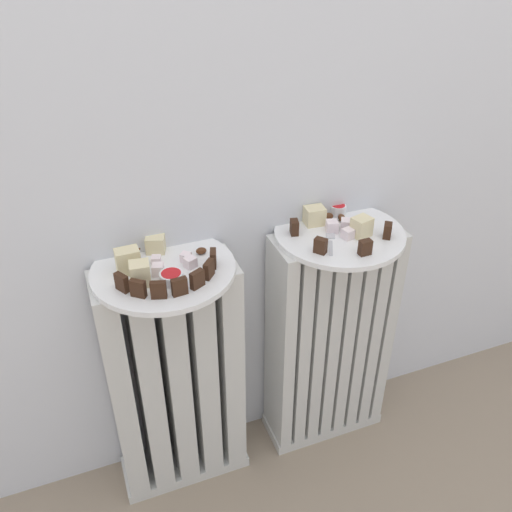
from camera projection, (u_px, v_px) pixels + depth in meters
radiator_left at (176, 383)px, 1.28m from camera, size 0.32×0.13×0.63m
radiator_right at (329, 341)px, 1.41m from camera, size 0.32×0.13×0.63m
plate_left at (163, 270)px, 1.11m from camera, size 0.30×0.30×0.01m
plate_right at (339, 233)px, 1.23m from camera, size 0.30×0.30×0.01m
dark_cake_slice_left_0 at (122, 283)px, 1.03m from camera, size 0.03×0.03×0.04m
dark_cake_slice_left_1 at (138, 288)px, 1.01m from camera, size 0.03×0.03×0.04m
dark_cake_slice_left_2 at (158, 290)px, 1.01m from camera, size 0.03×0.02×0.04m
dark_cake_slice_left_3 at (179, 287)px, 1.02m from camera, size 0.03×0.01×0.04m
dark_cake_slice_left_4 at (197, 279)px, 1.04m from camera, size 0.03×0.02×0.04m
dark_cake_slice_left_5 at (209, 269)px, 1.06m from camera, size 0.03×0.03×0.04m
dark_cake_slice_left_6 at (213, 259)px, 1.10m from camera, size 0.02×0.03×0.04m
marble_cake_slice_left_0 at (155, 244)px, 1.14m from camera, size 0.05×0.04×0.04m
marble_cake_slice_left_1 at (140, 274)px, 1.04m from camera, size 0.04×0.04×0.05m
marble_cake_slice_left_2 at (128, 261)px, 1.08m from camera, size 0.05×0.03×0.05m
turkish_delight_left_0 at (186, 257)px, 1.12m from camera, size 0.03×0.03×0.02m
turkish_delight_left_1 at (156, 260)px, 1.11m from camera, size 0.02×0.02×0.02m
turkish_delight_left_2 at (190, 262)px, 1.10m from camera, size 0.03×0.03×0.02m
turkish_delight_left_3 at (158, 270)px, 1.08m from camera, size 0.03×0.03×0.02m
medjool_date_left_0 at (137, 246)px, 1.16m from camera, size 0.02×0.03×0.02m
medjool_date_left_1 at (133, 257)px, 1.12m from camera, size 0.02×0.03×0.02m
medjool_date_left_2 at (201, 251)px, 1.14m from camera, size 0.02×0.02×0.01m
jam_bowl_left at (171, 277)px, 1.05m from camera, size 0.05×0.05×0.02m
dark_cake_slice_right_0 at (294, 227)px, 1.21m from camera, size 0.02×0.03×0.03m
dark_cake_slice_right_1 at (320, 246)px, 1.14m from camera, size 0.03×0.03×0.03m
dark_cake_slice_right_2 at (365, 247)px, 1.13m from camera, size 0.03×0.02×0.03m
dark_cake_slice_right_3 at (388, 231)px, 1.19m from camera, size 0.03×0.03×0.03m
marble_cake_slice_right_0 at (314, 216)px, 1.24m from camera, size 0.05×0.04×0.04m
marble_cake_slice_right_1 at (362, 227)px, 1.20m from camera, size 0.05×0.04×0.04m
turkish_delight_right_0 at (332, 226)px, 1.22m from camera, size 0.03×0.03×0.03m
turkish_delight_right_1 at (346, 225)px, 1.22m from camera, size 0.03×0.03×0.03m
turkish_delight_right_2 at (348, 234)px, 1.19m from camera, size 0.03×0.03×0.02m
medjool_date_right_0 at (328, 216)px, 1.27m from camera, size 0.03×0.02×0.02m
medjool_date_right_1 at (342, 218)px, 1.26m from camera, size 0.02×0.03×0.02m
medjool_date_right_2 at (361, 223)px, 1.24m from camera, size 0.03×0.01×0.01m
jam_bowl_right at (338, 209)px, 1.29m from camera, size 0.04×0.04×0.03m
fork at (331, 242)px, 1.18m from camera, size 0.05×0.09×0.00m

